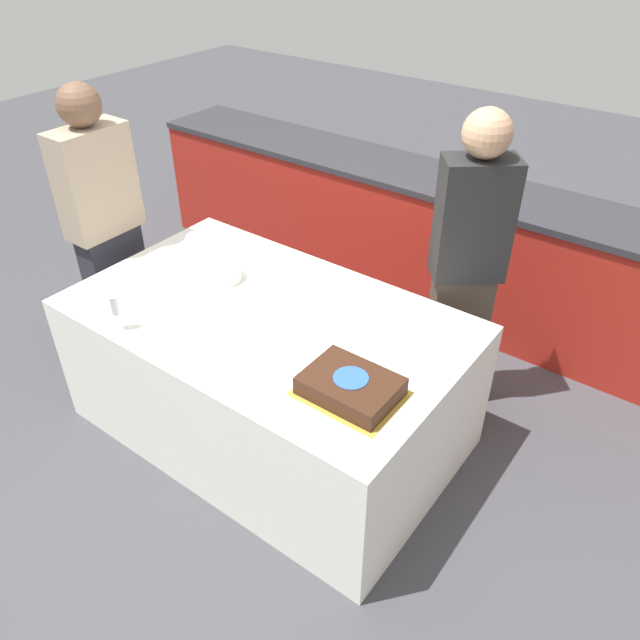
% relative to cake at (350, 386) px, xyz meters
% --- Properties ---
extents(ground_plane, '(14.00, 14.00, 0.00)m').
position_rel_cake_xyz_m(ground_plane, '(-0.66, 0.23, -0.80)').
color(ground_plane, '#424247').
extents(back_counter, '(4.40, 0.58, 0.92)m').
position_rel_cake_xyz_m(back_counter, '(-0.66, 1.89, -0.34)').
color(back_counter, '#A82319').
rests_on(back_counter, ground_plane).
extents(dining_table, '(1.94, 1.17, 0.76)m').
position_rel_cake_xyz_m(dining_table, '(-0.66, 0.23, -0.42)').
color(dining_table, white).
rests_on(dining_table, ground_plane).
extents(cake, '(0.42, 0.32, 0.09)m').
position_rel_cake_xyz_m(cake, '(0.00, 0.00, 0.00)').
color(cake, gold).
rests_on(cake, dining_table).
extents(plate_stack, '(0.20, 0.20, 0.07)m').
position_rel_cake_xyz_m(plate_stack, '(-1.04, 0.34, -0.01)').
color(plate_stack, white).
rests_on(plate_stack, dining_table).
extents(wine_glass, '(0.07, 0.07, 0.18)m').
position_rel_cake_xyz_m(wine_glass, '(-1.12, -0.27, 0.08)').
color(wine_glass, white).
rests_on(wine_glass, dining_table).
extents(side_plate_near_cake, '(0.22, 0.22, 0.00)m').
position_rel_cake_xyz_m(side_plate_near_cake, '(-0.08, 0.33, -0.04)').
color(side_plate_near_cake, white).
rests_on(side_plate_near_cake, dining_table).
extents(person_cutting_cake, '(0.40, 0.38, 1.67)m').
position_rel_cake_xyz_m(person_cutting_cake, '(-0.00, 1.04, 0.08)').
color(person_cutting_cake, '#4C4238').
rests_on(person_cutting_cake, ground_plane).
extents(person_seated_left, '(0.23, 0.42, 1.66)m').
position_rel_cake_xyz_m(person_seated_left, '(-1.85, 0.23, 0.07)').
color(person_seated_left, '#282833').
rests_on(person_seated_left, ground_plane).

